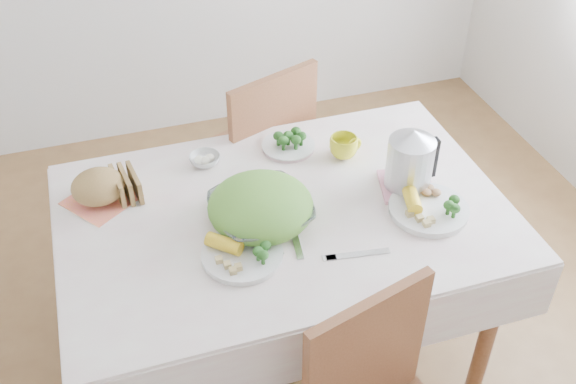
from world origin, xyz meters
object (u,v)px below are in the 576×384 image
object	(u,v)px
dinner_plate_right	(428,209)
electric_kettle	(410,160)
dining_table	(285,289)
salad_bowl	(261,212)
dinner_plate_left	(242,255)
yellow_mug	(344,147)
chair_far	(247,160)

from	to	relation	value
dinner_plate_right	electric_kettle	bearing A→B (deg)	95.01
dining_table	electric_kettle	world-z (taller)	electric_kettle
salad_bowl	electric_kettle	size ratio (longest dim) A/B	1.45
dinner_plate_right	dinner_plate_left	bearing A→B (deg)	-178.41
salad_bowl	electric_kettle	xyz separation A→B (m)	(0.54, 0.02, 0.08)
dinner_plate_left	yellow_mug	size ratio (longest dim) A/B	2.40
dining_table	yellow_mug	bearing A→B (deg)	37.10
dinner_plate_left	dining_table	bearing A→B (deg)	42.45
dining_table	dinner_plate_right	distance (m)	0.63
dining_table	chair_far	xyz separation A→B (m)	(0.05, 0.71, 0.09)
salad_bowl	dinner_plate_left	distance (m)	0.18
yellow_mug	chair_far	bearing A→B (deg)	117.81
dining_table	salad_bowl	distance (m)	0.44
dinner_plate_left	electric_kettle	size ratio (longest dim) A/B	1.14
dinner_plate_left	yellow_mug	bearing A→B (deg)	39.28
chair_far	dinner_plate_right	distance (m)	1.00
dinner_plate_right	salad_bowl	bearing A→B (deg)	167.11
dinner_plate_left	dinner_plate_right	xyz separation A→B (m)	(0.65, 0.02, 0.00)
yellow_mug	dining_table	bearing A→B (deg)	-142.90
dining_table	dinner_plate_left	size ratio (longest dim) A/B	5.45
chair_far	dinner_plate_left	xyz separation A→B (m)	(-0.24, -0.88, 0.31)
chair_far	dinner_plate_right	world-z (taller)	chair_far
chair_far	yellow_mug	world-z (taller)	chair_far
dinner_plate_right	chair_far	bearing A→B (deg)	115.27
salad_bowl	yellow_mug	distance (m)	0.47
dining_table	salad_bowl	bearing A→B (deg)	-160.37
dining_table	yellow_mug	distance (m)	0.57
dinner_plate_left	dinner_plate_right	size ratio (longest dim) A/B	0.95
dining_table	chair_far	world-z (taller)	chair_far
chair_far	dinner_plate_left	distance (m)	0.97
salad_bowl	yellow_mug	world-z (taller)	yellow_mug
dinner_plate_left	chair_far	bearing A→B (deg)	74.64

